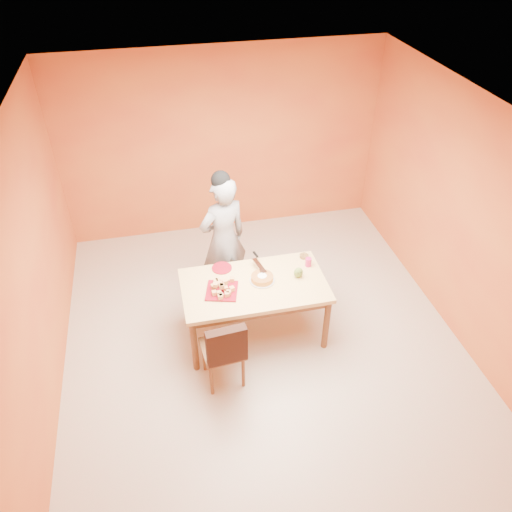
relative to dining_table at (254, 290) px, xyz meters
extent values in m
plane|color=beige|center=(0.07, -0.13, -0.67)|extent=(5.00, 5.00, 0.00)
plane|color=silver|center=(0.07, -0.13, 2.03)|extent=(5.00, 5.00, 0.00)
plane|color=orange|center=(0.07, 2.37, 0.68)|extent=(4.50, 0.00, 4.50)
plane|color=orange|center=(-2.18, -0.13, 0.68)|extent=(0.00, 5.00, 5.00)
plane|color=orange|center=(2.32, -0.13, 0.68)|extent=(0.00, 5.00, 5.00)
cube|color=#DFAE74|center=(0.00, 0.00, 0.07)|extent=(1.60, 0.90, 0.05)
cube|color=brown|center=(0.00, 0.00, -0.01)|extent=(1.48, 0.78, 0.10)
cylinder|color=brown|center=(-0.74, -0.39, -0.31)|extent=(0.07, 0.07, 0.71)
cylinder|color=brown|center=(-0.74, 0.39, -0.31)|extent=(0.07, 0.07, 0.71)
cylinder|color=brown|center=(0.74, -0.39, -0.31)|extent=(0.07, 0.07, 0.71)
cylinder|color=brown|center=(0.74, 0.39, -0.31)|extent=(0.07, 0.07, 0.71)
imported|color=gray|center=(-0.20, 0.79, 0.18)|extent=(0.71, 0.59, 1.69)
cube|color=maroon|center=(-0.37, -0.04, 0.10)|extent=(0.41, 0.41, 0.02)
cylinder|color=maroon|center=(-0.30, 0.35, 0.10)|extent=(0.29, 0.29, 0.01)
cylinder|color=silver|center=(0.10, 0.04, 0.10)|extent=(0.32, 0.32, 0.01)
cylinder|color=gold|center=(0.10, 0.04, 0.13)|extent=(0.26, 0.26, 0.06)
cube|color=silver|center=(0.11, 0.22, 0.17)|extent=(0.12, 0.29, 0.01)
ellipsoid|color=olive|center=(0.51, 0.01, 0.16)|extent=(0.13, 0.12, 0.13)
cylinder|color=#BB1C5B|center=(0.68, 0.18, 0.15)|extent=(0.09, 0.09, 0.10)
cylinder|color=#37230F|center=(0.68, 0.35, 0.11)|extent=(0.11, 0.11, 0.03)
camera|label=1|loc=(-0.90, -4.09, 3.68)|focal=35.00mm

